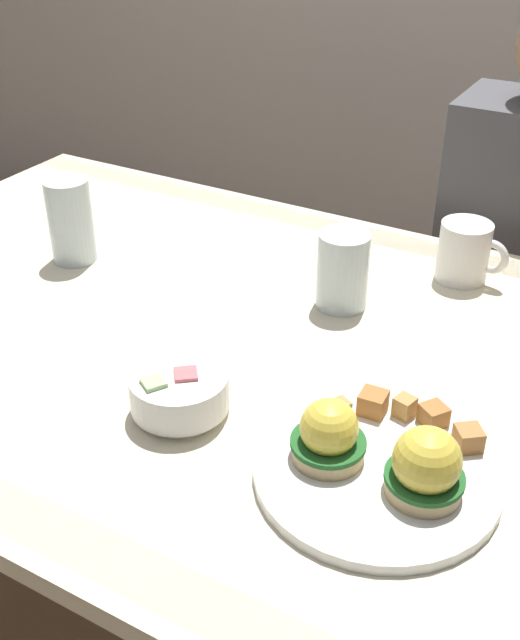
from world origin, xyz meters
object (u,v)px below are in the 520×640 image
coffee_mug (465,250)px  water_glass_near (71,225)px  dining_table (169,373)px  fruit_bowl (179,393)px  water_glass_far (342,274)px  eggs_benedict_plate (380,461)px

coffee_mug → water_glass_near: (-0.58, -0.25, 0.01)m
dining_table → fruit_bowl: 0.27m
fruit_bowl → water_glass_near: (-0.38, 0.25, 0.03)m
water_glass_near → water_glass_far: water_glass_near is taller
dining_table → coffee_mug: size_ratio=10.76×
dining_table → fruit_bowl: (0.15, -0.18, 0.14)m
dining_table → water_glass_near: 0.30m
fruit_bowl → water_glass_far: size_ratio=1.03×
fruit_bowl → water_glass_near: size_ratio=0.86×
fruit_bowl → coffee_mug: coffee_mug is taller
coffee_mug → fruit_bowl: bearing=-111.2°
water_glass_near → coffee_mug: bearing=23.5°
eggs_benedict_plate → coffee_mug: 0.50m
dining_table → coffee_mug: (0.35, 0.32, 0.16)m
dining_table → fruit_bowl: bearing=-49.7°
dining_table → water_glass_near: size_ratio=8.61×
fruit_bowl → water_glass_near: bearing=147.0°
dining_table → water_glass_near: bearing=162.9°
fruit_bowl → water_glass_far: water_glass_far is taller
dining_table → water_glass_far: water_glass_far is taller
water_glass_near → dining_table: bearing=-17.1°
dining_table → coffee_mug: coffee_mug is taller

